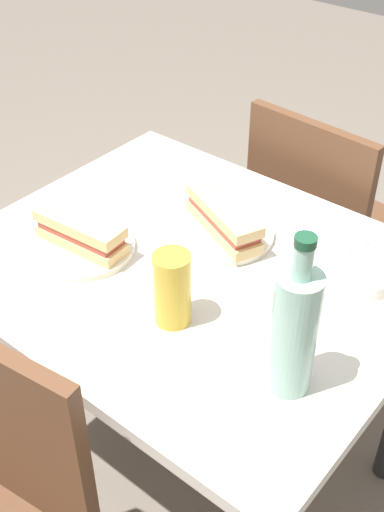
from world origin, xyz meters
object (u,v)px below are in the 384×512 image
(baguette_sandwich_far, at_px, (81,232))
(water_bottle, at_px, (294,330))
(plate_near, at_px, (223,233))
(knife_far, at_px, (93,231))
(beer_glass, at_px, (172,289))
(knife_near, at_px, (241,220))
(dining_table, at_px, (192,308))
(chair_far, at_px, (320,228))
(baguette_sandwich_near, at_px, (223,218))
(plate_far, at_px, (83,247))
(olive_bowl, at_px, (368,281))

(baguette_sandwich_far, bearing_deg, water_bottle, -3.84)
(plate_near, bearing_deg, knife_far, -139.37)
(beer_glass, bearing_deg, knife_near, 103.56)
(knife_far, relative_size, beer_glass, 1.16)
(dining_table, bearing_deg, knife_near, 89.70)
(chair_far, height_order, knife_near, chair_far)
(dining_table, distance_m, knife_far, 0.28)
(baguette_sandwich_near, height_order, knife_far, baguette_sandwich_near)
(plate_near, xyz_separation_m, knife_near, (0.01, 0.05, 0.01))
(baguette_sandwich_near, height_order, plate_far, baguette_sandwich_near)
(plate_near, bearing_deg, baguette_sandwich_far, -130.69)
(knife_near, height_order, beer_glass, beer_glass)
(chair_far, xyz_separation_m, knife_near, (0.01, -0.42, 0.25))
(chair_far, height_order, olive_bowl, chair_far)
(beer_glass, bearing_deg, baguette_sandwich_far, 172.21)
(knife_near, distance_m, plate_far, 0.36)
(plate_near, bearing_deg, water_bottle, -38.27)
(dining_table, bearing_deg, olive_bowl, 27.55)
(water_bottle, bearing_deg, plate_near, 141.73)
(water_bottle, xyz_separation_m, olive_bowl, (-0.01, 0.32, -0.11))
(plate_near, distance_m, plate_far, 0.31)
(plate_far, xyz_separation_m, knife_far, (-0.02, 0.05, 0.01))
(plate_near, relative_size, knife_near, 1.51)
(knife_near, relative_size, olive_bowl, 1.62)
(olive_bowl, bearing_deg, knife_far, -157.00)
(dining_table, bearing_deg, knife_far, -163.93)
(chair_far, relative_size, olive_bowl, 9.33)
(olive_bowl, bearing_deg, plate_near, -172.07)
(dining_table, xyz_separation_m, water_bottle, (0.34, -0.15, 0.26))
(knife_far, xyz_separation_m, beer_glass, (0.31, -0.09, 0.06))
(plate_far, relative_size, water_bottle, 0.73)
(knife_far, bearing_deg, knife_near, 46.41)
(plate_far, bearing_deg, dining_table, 28.24)
(knife_far, relative_size, water_bottle, 0.57)
(chair_far, xyz_separation_m, baguette_sandwich_near, (-0.00, -0.47, 0.28))
(water_bottle, relative_size, olive_bowl, 3.33)
(knife_far, bearing_deg, baguette_sandwich_far, -72.42)
(olive_bowl, bearing_deg, baguette_sandwich_far, -152.17)
(baguette_sandwich_near, height_order, baguette_sandwich_far, same)
(chair_far, bearing_deg, plate_far, -106.38)
(plate_far, bearing_deg, olive_bowl, 27.83)
(baguette_sandwich_near, xyz_separation_m, olive_bowl, (0.33, 0.05, -0.03))
(chair_far, distance_m, plate_far, 0.78)
(baguette_sandwich_far, relative_size, beer_glass, 1.41)
(plate_near, relative_size, plate_far, 1.00)
(baguette_sandwich_near, xyz_separation_m, knife_far, (-0.22, -0.19, -0.03))
(dining_table, height_order, baguette_sandwich_near, baguette_sandwich_near)
(plate_near, xyz_separation_m, plate_far, (-0.20, -0.24, 0.00))
(water_bottle, relative_size, beer_glass, 2.04)
(plate_near, bearing_deg, baguette_sandwich_near, -122.01)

